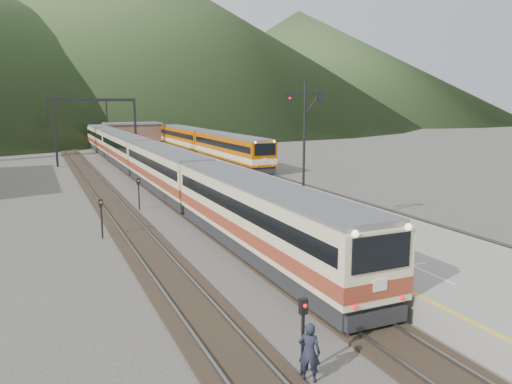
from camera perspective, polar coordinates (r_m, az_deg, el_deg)
name	(u,v)px	position (r m, az deg, el deg)	size (l,w,h in m)	color
track_main	(148,180)	(49.71, -12.23, 1.33)	(2.60, 200.00, 0.23)	black
track_far	(95,184)	(48.94, -17.96, 0.92)	(2.60, 200.00, 0.23)	black
track_second	(256,173)	(53.23, -0.03, 2.15)	(2.60, 200.00, 0.23)	black
platform	(209,175)	(49.19, -5.37, 1.94)	(8.00, 100.00, 1.00)	gray
gantry_near	(96,119)	(63.53, -17.83, 7.99)	(9.55, 0.25, 8.00)	black
gantry_far	(78,114)	(88.41, -19.70, 8.40)	(9.55, 0.25, 8.00)	black
station_shed	(133,132)	(87.65, -13.93, 6.71)	(9.40, 4.40, 3.10)	brown
hill_b	(121,34)	(243.27, -15.17, 17.03)	(220.00, 220.00, 75.00)	#2E4920
hill_c	(298,65)	(249.54, 4.82, 14.28)	(160.00, 160.00, 50.00)	#2E4920
main_train	(142,159)	(51.92, -12.89, 3.75)	(2.78, 76.30, 3.39)	beige
second_train	(205,143)	(68.87, -5.88, 5.55)	(2.84, 38.76, 3.47)	#AF4D00
signal_mast	(304,138)	(27.78, 5.53, 6.20)	(2.17, 0.57, 7.70)	black
short_signal_a	(303,326)	(14.45, 5.39, -15.01)	(0.22, 0.17, 2.27)	black
short_signal_b	(139,189)	(36.42, -13.27, 0.29)	(0.24, 0.20, 2.27)	black
short_signal_c	(101,213)	(29.26, -17.27, -2.33)	(0.24, 0.18, 2.27)	black
worker	(309,352)	(14.45, 6.11, -17.73)	(0.62, 0.41, 1.71)	#1D212F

